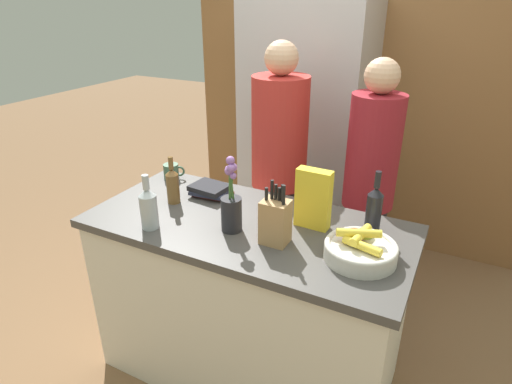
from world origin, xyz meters
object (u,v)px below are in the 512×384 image
(coffee_mug, at_px, (172,172))
(bottle_oil, at_px, (374,209))
(fruit_bowl, at_px, (360,248))
(person_at_sink, at_px, (279,164))
(cereal_box, at_px, (313,199))
(bottle_wine, at_px, (149,207))
(bottle_vinegar, at_px, (173,185))
(person_in_blue, at_px, (369,182))
(flower_vase, at_px, (231,207))
(book_stack, at_px, (211,190))
(refrigerator, at_px, (306,133))
(knife_block, at_px, (275,221))

(coffee_mug, height_order, bottle_oil, bottle_oil)
(fruit_bowl, relative_size, person_at_sink, 0.17)
(bottle_oil, xyz_separation_m, person_at_sink, (-0.69, 0.53, -0.10))
(cereal_box, distance_m, bottle_wine, 0.74)
(bottle_vinegar, xyz_separation_m, bottle_wine, (0.07, -0.26, 0.00))
(fruit_bowl, height_order, person_in_blue, person_in_blue)
(coffee_mug, relative_size, person_at_sink, 0.07)
(fruit_bowl, xyz_separation_m, bottle_oil, (-0.01, 0.24, 0.07))
(flower_vase, bearing_deg, bottle_wine, -156.10)
(book_stack, bearing_deg, refrigerator, 87.60)
(book_stack, xyz_separation_m, bottle_vinegar, (-0.12, -0.16, 0.07))
(refrigerator, distance_m, fruit_bowl, 1.68)
(bottle_wine, bearing_deg, cereal_box, 28.14)
(cereal_box, distance_m, person_at_sink, 0.76)
(bottle_vinegar, height_order, bottle_wine, bottle_wine)
(cereal_box, relative_size, person_at_sink, 0.17)
(fruit_bowl, xyz_separation_m, knife_block, (-0.35, -0.04, 0.06))
(bottle_oil, height_order, person_in_blue, person_in_blue)
(flower_vase, bearing_deg, person_in_blue, 63.58)
(coffee_mug, bearing_deg, knife_block, -23.64)
(refrigerator, relative_size, knife_block, 6.66)
(coffee_mug, bearing_deg, bottle_oil, -3.85)
(bottle_oil, distance_m, bottle_wine, 1.00)
(book_stack, distance_m, bottle_vinegar, 0.21)
(refrigerator, height_order, coffee_mug, refrigerator)
(coffee_mug, xyz_separation_m, book_stack, (0.32, -0.09, -0.01))
(flower_vase, bearing_deg, coffee_mug, 149.70)
(person_at_sink, bearing_deg, coffee_mug, -122.20)
(flower_vase, xyz_separation_m, cereal_box, (0.31, 0.20, 0.02))
(bottle_vinegar, bearing_deg, book_stack, 51.66)
(refrigerator, distance_m, flower_vase, 1.53)
(flower_vase, xyz_separation_m, bottle_oil, (0.56, 0.27, 0.00))
(bottle_vinegar, xyz_separation_m, person_in_blue, (0.82, 0.73, -0.11))
(bottle_wine, bearing_deg, fruit_bowl, 11.64)
(fruit_bowl, bearing_deg, bottle_vinegar, 175.78)
(coffee_mug, relative_size, bottle_wine, 0.44)
(book_stack, distance_m, person_in_blue, 0.91)
(refrigerator, relative_size, bottle_wine, 7.21)
(bottle_oil, relative_size, bottle_vinegar, 1.18)
(bottle_wine, bearing_deg, person_in_blue, 52.60)
(coffee_mug, distance_m, bottle_oil, 1.17)
(knife_block, distance_m, bottle_wine, 0.57)
(bottle_wine, bearing_deg, bottle_vinegar, 104.06)
(bottle_oil, distance_m, person_in_blue, 0.60)
(knife_block, distance_m, bottle_vinegar, 0.63)
(coffee_mug, xyz_separation_m, bottle_vinegar, (0.20, -0.24, 0.05))
(cereal_box, height_order, bottle_wine, cereal_box)
(refrigerator, distance_m, bottle_oil, 1.47)
(refrigerator, relative_size, cereal_box, 6.72)
(refrigerator, bearing_deg, book_stack, -92.40)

